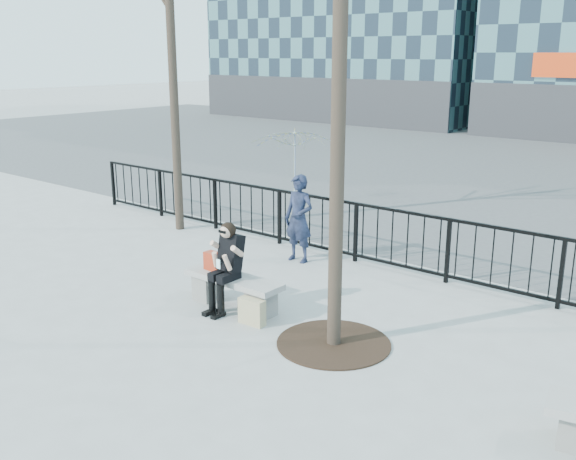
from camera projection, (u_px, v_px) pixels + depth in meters
The scene contains 10 objects.
ground at pixel (234, 307), 9.63m from camera, with size 120.00×120.00×0.00m, color gray.
street_surface at pixel (553, 170), 20.87m from camera, with size 60.00×23.00×0.01m, color #474747.
railing at pixel (347, 230), 11.73m from camera, with size 14.00×0.06×1.10m.
tree_grate at pixel (334, 343), 8.40m from camera, with size 1.50×1.50×0.02m, color black.
bench_main at pixel (233, 288), 9.55m from camera, with size 1.65×0.46×0.49m.
seated_woman at pixel (225, 267), 9.33m from camera, with size 0.50×0.64×1.34m.
handbag at pixel (214, 262), 9.73m from camera, with size 0.34×0.16×0.28m, color #A72C14.
shopping_bag at pixel (252, 312), 8.98m from camera, with size 0.40×0.15×0.38m, color #C1B888.
standing_man at pixel (299, 219), 11.57m from camera, with size 0.59×0.38×1.60m, color black.
vendor_umbrella at pixel (293, 166), 16.06m from camera, with size 2.06×2.10×1.89m, color yellow.
Camera 1 is at (6.28, -6.46, 3.69)m, focal length 40.00 mm.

